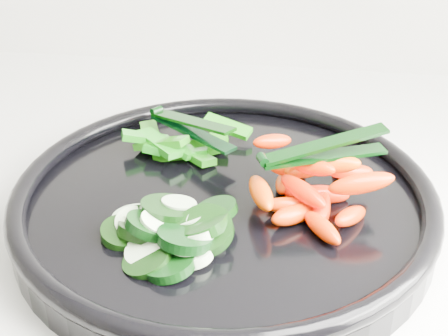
# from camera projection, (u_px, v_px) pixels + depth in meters

# --- Properties ---
(veggie_tray) EXTENTS (0.39, 0.39, 0.04)m
(veggie_tray) POSITION_uv_depth(u_px,v_px,m) (224.00, 201.00, 0.56)
(veggie_tray) COLOR black
(veggie_tray) RESTS_ON counter
(cucumber_pile) EXTENTS (0.12, 0.12, 0.04)m
(cucumber_pile) POSITION_uv_depth(u_px,v_px,m) (166.00, 228.00, 0.50)
(cucumber_pile) COLOR black
(cucumber_pile) RESTS_ON veggie_tray
(carrot_pile) EXTENTS (0.13, 0.16, 0.05)m
(carrot_pile) POSITION_uv_depth(u_px,v_px,m) (313.00, 185.00, 0.54)
(carrot_pile) COLOR #FF3600
(carrot_pile) RESTS_ON veggie_tray
(pepper_pile) EXTENTS (0.13, 0.10, 0.04)m
(pepper_pile) POSITION_uv_depth(u_px,v_px,m) (181.00, 143.00, 0.62)
(pepper_pile) COLOR #156209
(pepper_pile) RESTS_ON veggie_tray
(tong_carrot) EXTENTS (0.11, 0.06, 0.02)m
(tong_carrot) POSITION_uv_depth(u_px,v_px,m) (321.00, 151.00, 0.52)
(tong_carrot) COLOR black
(tong_carrot) RESTS_ON carrot_pile
(tong_pepper) EXTENTS (0.10, 0.08, 0.02)m
(tong_pepper) POSITION_uv_depth(u_px,v_px,m) (189.00, 126.00, 0.62)
(tong_pepper) COLOR black
(tong_pepper) RESTS_ON pepper_pile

